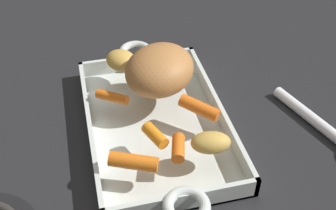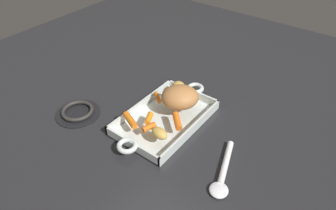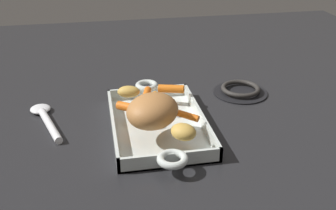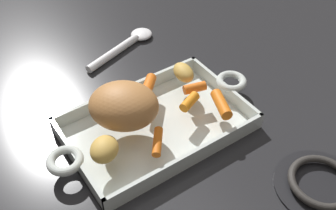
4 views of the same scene
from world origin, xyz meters
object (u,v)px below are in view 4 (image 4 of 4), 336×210
baby_carrot_southwest (195,88)px  baby_carrot_center_right (221,104)px  stove_burner_rear (321,184)px  serving_spoon (127,44)px  pork_roast (124,105)px  baby_carrot_northwest (157,142)px  baby_carrot_short (148,86)px  roasting_dish (157,125)px  baby_carrot_center_left (190,102)px  potato_whole (183,72)px  potato_golden_small (104,149)px

baby_carrot_southwest → baby_carrot_center_right: (0.01, -0.07, 0.00)m
stove_burner_rear → serving_spoon: (-0.07, 0.56, 0.00)m
pork_roast → baby_carrot_northwest: bearing=-79.0°
baby_carrot_center_right → stove_burner_rear: 0.23m
baby_carrot_southwest → stove_burner_rear: size_ratio=0.29×
pork_roast → baby_carrot_center_right: pork_roast is taller
pork_roast → stove_burner_rear: 0.38m
pork_roast → baby_carrot_short: bearing=30.1°
roasting_dish → baby_carrot_center_left: 0.08m
baby_carrot_southwest → baby_carrot_short: bearing=144.1°
potato_whole → potato_golden_small: (-0.24, -0.10, 0.00)m
potato_whole → baby_carrot_short: bearing=174.7°
baby_carrot_center_right → serving_spoon: baby_carrot_center_right is taller
potato_golden_small → stove_burner_rear: bearing=-39.6°
roasting_dish → serving_spoon: roasting_dish is taller
baby_carrot_short → potato_golden_small: 0.19m
baby_carrot_center_left → serving_spoon: 0.30m
baby_carrot_short → potato_whole: bearing=-5.3°
baby_carrot_southwest → baby_carrot_center_right: size_ratio=0.66×
baby_carrot_center_left → pork_roast: bearing=163.9°
baby_carrot_center_left → baby_carrot_southwest: same height
baby_carrot_southwest → baby_carrot_center_right: baby_carrot_center_right is taller
baby_carrot_center_left → potato_whole: 0.09m
baby_carrot_southwest → baby_carrot_northwest: baby_carrot_southwest is taller
baby_carrot_northwest → potato_whole: potato_whole is taller
roasting_dish → potato_whole: (0.11, 0.06, 0.05)m
baby_carrot_short → potato_golden_small: size_ratio=1.16×
baby_carrot_northwest → baby_carrot_short: bearing=64.2°
baby_carrot_center_left → baby_carrot_short: baby_carrot_short is taller
baby_carrot_center_left → serving_spoon: baby_carrot_center_left is taller
baby_carrot_center_left → baby_carrot_center_right: bearing=-42.0°
baby_carrot_northwest → baby_carrot_center_right: 0.16m
roasting_dish → serving_spoon: 0.30m
baby_carrot_southwest → stove_burner_rear: bearing=-78.4°
stove_burner_rear → serving_spoon: size_ratio=0.74×
baby_carrot_short → pork_roast: bearing=-149.9°
serving_spoon → potato_golden_small: bearing=-143.0°
baby_carrot_northwest → baby_carrot_center_right: baby_carrot_center_right is taller
potato_golden_small → baby_carrot_southwest: bearing=11.8°
baby_carrot_center_right → stove_burner_rear: baby_carrot_center_right is taller
baby_carrot_southwest → serving_spoon: 0.27m
roasting_dish → potato_whole: 0.13m
potato_golden_small → baby_carrot_center_right: bearing=-4.9°
baby_carrot_center_left → baby_carrot_center_right: size_ratio=0.66×
roasting_dish → baby_carrot_center_right: bearing=-26.8°
baby_carrot_center_left → baby_carrot_northwest: baby_carrot_center_left is taller
baby_carrot_northwest → potato_golden_small: 0.10m
roasting_dish → baby_carrot_center_left: baby_carrot_center_left is taller
serving_spoon → baby_carrot_southwest: bearing=-106.0°
baby_carrot_southwest → stove_burner_rear: baby_carrot_southwest is taller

